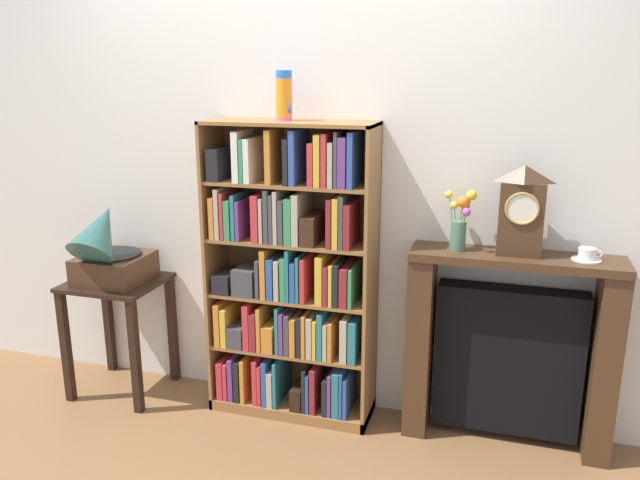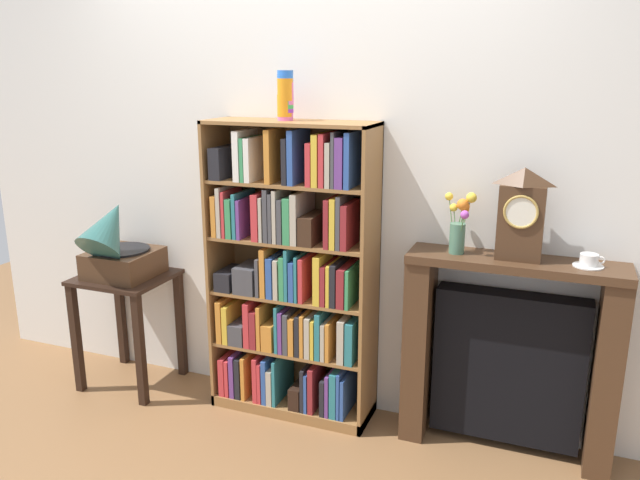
# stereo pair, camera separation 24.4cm
# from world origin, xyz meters

# --- Properties ---
(ground_plane) EXTENTS (7.43, 6.40, 0.02)m
(ground_plane) POSITION_xyz_m (0.00, 0.00, -0.01)
(ground_plane) COLOR brown
(wall_back) EXTENTS (4.43, 0.08, 2.60)m
(wall_back) POSITION_xyz_m (0.05, 0.30, 1.30)
(wall_back) COLOR silver
(wall_back) RESTS_ON ground
(bookshelf) EXTENTS (0.88, 0.30, 1.58)m
(bookshelf) POSITION_xyz_m (-0.00, 0.10, 0.73)
(bookshelf) COLOR olive
(bookshelf) RESTS_ON ground
(cup_stack) EXTENTS (0.08, 0.08, 0.24)m
(cup_stack) POSITION_xyz_m (-0.03, 0.12, 1.70)
(cup_stack) COLOR pink
(cup_stack) RESTS_ON bookshelf
(side_table_left) EXTENTS (0.51, 0.46, 0.68)m
(side_table_left) POSITION_xyz_m (-1.02, 0.03, 0.50)
(side_table_left) COLOR black
(side_table_left) RESTS_ON ground
(gramophone) EXTENTS (0.36, 0.47, 0.51)m
(gramophone) POSITION_xyz_m (-1.02, -0.02, 0.87)
(gramophone) COLOR #472D1C
(gramophone) RESTS_ON side_table_left
(fireplace_mantel) EXTENTS (0.99, 0.26, 0.99)m
(fireplace_mantel) POSITION_xyz_m (1.12, 0.15, 0.49)
(fireplace_mantel) COLOR #472D1C
(fireplace_mantel) RESTS_ON ground
(mantel_clock) EXTENTS (0.20, 0.11, 0.42)m
(mantel_clock) POSITION_xyz_m (1.13, 0.13, 1.20)
(mantel_clock) COLOR #472D1C
(mantel_clock) RESTS_ON fireplace_mantel
(flower_vase) EXTENTS (0.15, 0.14, 0.29)m
(flower_vase) POSITION_xyz_m (0.85, 0.15, 1.13)
(flower_vase) COLOR #4C7A60
(flower_vase) RESTS_ON fireplace_mantel
(teacup_with_saucer) EXTENTS (0.13, 0.13, 0.06)m
(teacup_with_saucer) POSITION_xyz_m (1.43, 0.13, 1.01)
(teacup_with_saucer) COLOR white
(teacup_with_saucer) RESTS_ON fireplace_mantel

